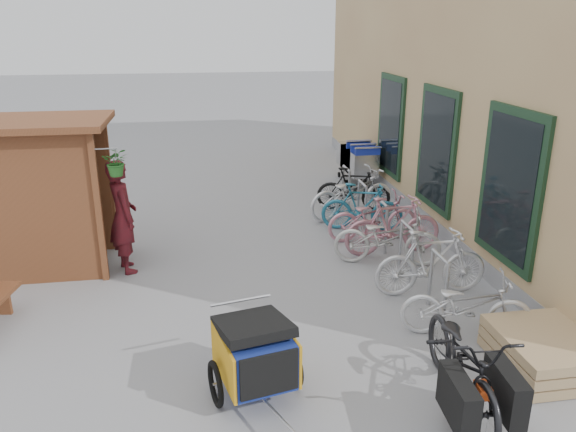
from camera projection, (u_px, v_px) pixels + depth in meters
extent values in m
plane|color=gray|center=(269.00, 327.00, 7.32)|extent=(80.00, 80.00, 0.00)
cube|color=tan|center=(556.00, 36.00, 11.37)|extent=(6.00, 13.00, 7.00)
cube|color=gray|center=(407.00, 201.00, 12.02)|extent=(0.18, 13.00, 0.30)
cube|color=#15301C|center=(510.00, 187.00, 7.80)|extent=(0.06, 1.50, 2.20)
cube|color=black|center=(508.00, 187.00, 7.79)|extent=(0.02, 1.25, 1.95)
cube|color=#15301C|center=(437.00, 149.00, 10.13)|extent=(0.06, 1.50, 2.20)
cube|color=black|center=(435.00, 149.00, 10.13)|extent=(0.02, 1.25, 1.95)
cube|color=#15301C|center=(391.00, 126.00, 12.46)|extent=(0.06, 1.50, 2.20)
cube|color=black|center=(389.00, 126.00, 12.46)|extent=(0.02, 1.25, 1.95)
cube|color=brown|center=(98.00, 209.00, 8.32)|extent=(0.09, 0.09, 2.30)
cube|color=brown|center=(110.00, 185.00, 9.54)|extent=(0.09, 0.09, 2.30)
cube|color=brown|center=(35.00, 211.00, 8.21)|extent=(1.80, 0.05, 2.30)
cube|color=brown|center=(54.00, 188.00, 9.37)|extent=(1.80, 0.05, 2.30)
cube|color=brown|center=(34.00, 122.00, 8.40)|extent=(2.15, 1.65, 0.10)
cube|color=brown|center=(34.00, 215.00, 8.84)|extent=(1.30, 1.15, 0.04)
cube|color=brown|center=(28.00, 178.00, 8.65)|extent=(1.30, 1.15, 0.04)
cylinder|color=#A5A8AD|center=(104.00, 149.00, 8.06)|extent=(0.36, 0.02, 0.02)
imported|color=#286D26|center=(117.00, 162.00, 8.15)|extent=(0.38, 0.33, 0.42)
cylinder|color=#A5A8AD|center=(446.00, 294.00, 7.31)|extent=(0.05, 0.05, 0.84)
cylinder|color=#A5A8AD|center=(431.00, 278.00, 7.77)|extent=(0.05, 0.05, 0.84)
cylinder|color=#A5A8AD|center=(441.00, 257.00, 7.40)|extent=(0.05, 0.50, 0.05)
cylinder|color=#A5A8AD|center=(412.00, 258.00, 8.42)|extent=(0.05, 0.05, 0.84)
cylinder|color=#A5A8AD|center=(400.00, 246.00, 8.89)|extent=(0.05, 0.05, 0.84)
cylinder|color=#A5A8AD|center=(408.00, 226.00, 8.52)|extent=(0.05, 0.50, 0.05)
cylinder|color=#A5A8AD|center=(386.00, 230.00, 9.54)|extent=(0.05, 0.05, 0.84)
cylinder|color=#A5A8AD|center=(377.00, 221.00, 10.01)|extent=(0.05, 0.05, 0.84)
cylinder|color=#A5A8AD|center=(383.00, 202.00, 9.64)|extent=(0.05, 0.50, 0.05)
cylinder|color=#A5A8AD|center=(366.00, 209.00, 10.66)|extent=(0.05, 0.05, 0.84)
cylinder|color=#A5A8AD|center=(358.00, 201.00, 11.13)|extent=(0.05, 0.05, 0.84)
cylinder|color=#A5A8AD|center=(363.00, 184.00, 10.76)|extent=(0.05, 0.50, 0.05)
cylinder|color=#A5A8AD|center=(349.00, 191.00, 11.78)|extent=(0.05, 0.05, 0.84)
cylinder|color=#A5A8AD|center=(343.00, 184.00, 12.25)|extent=(0.05, 0.05, 0.84)
cylinder|color=#A5A8AD|center=(347.00, 169.00, 11.88)|extent=(0.05, 0.50, 0.05)
cube|color=tan|center=(543.00, 362.00, 6.45)|extent=(1.00, 1.20, 0.12)
cube|color=tan|center=(545.00, 351.00, 6.41)|extent=(1.00, 1.20, 0.12)
cube|color=tan|center=(546.00, 341.00, 6.36)|extent=(1.00, 1.20, 0.12)
cube|color=silver|center=(361.00, 162.00, 13.23)|extent=(0.59, 0.91, 0.56)
cube|color=#192AA3|center=(368.00, 151.00, 12.67)|extent=(0.59, 0.04, 0.19)
cylinder|color=silver|center=(368.00, 148.00, 12.62)|extent=(0.62, 0.04, 0.04)
cylinder|color=black|center=(355.00, 191.00, 13.03)|extent=(0.04, 0.13, 0.13)
cube|color=silver|center=(357.00, 159.00, 13.58)|extent=(0.59, 0.91, 0.56)
cube|color=#192AA3|center=(363.00, 147.00, 13.02)|extent=(0.59, 0.04, 0.19)
cylinder|color=silver|center=(364.00, 145.00, 12.97)|extent=(0.62, 0.04, 0.04)
cylinder|color=black|center=(351.00, 187.00, 13.38)|extent=(0.04, 0.13, 0.13)
cube|color=silver|center=(353.00, 155.00, 13.93)|extent=(0.59, 0.91, 0.56)
cube|color=#192AA3|center=(359.00, 144.00, 13.37)|extent=(0.59, 0.04, 0.19)
cylinder|color=silver|center=(359.00, 141.00, 13.32)|extent=(0.62, 0.04, 0.04)
cylinder|color=black|center=(347.00, 182.00, 13.73)|extent=(0.04, 0.13, 0.13)
cube|color=#1B3596|center=(255.00, 354.00, 5.87)|extent=(0.81, 0.97, 0.50)
cube|color=orange|center=(223.00, 361.00, 5.75)|extent=(0.21, 0.84, 0.50)
cube|color=orange|center=(285.00, 347.00, 5.99)|extent=(0.21, 0.84, 0.50)
cube|color=black|center=(269.00, 375.00, 5.47)|extent=(0.59, 0.16, 0.46)
cube|color=black|center=(253.00, 326.00, 5.81)|extent=(0.86, 0.95, 0.24)
torus|color=black|center=(215.00, 384.00, 5.80)|extent=(0.16, 0.49, 0.49)
torus|color=black|center=(293.00, 366.00, 6.10)|extent=(0.16, 0.49, 0.49)
cylinder|color=#B7B7BC|center=(280.00, 417.00, 5.31)|extent=(0.19, 0.72, 0.03)
cylinder|color=#B7B7BC|center=(241.00, 301.00, 6.15)|extent=(0.67, 0.18, 0.03)
imported|color=black|center=(463.00, 360.00, 5.74)|extent=(0.81, 1.95, 1.00)
cube|color=black|center=(458.00, 399.00, 5.21)|extent=(0.23, 0.66, 0.45)
cube|color=black|center=(505.00, 390.00, 5.35)|extent=(0.23, 0.66, 0.45)
cube|color=#DD4514|center=(483.00, 390.00, 5.26)|extent=(0.13, 0.19, 0.12)
imported|color=maroon|center=(123.00, 216.00, 8.75)|extent=(0.64, 0.77, 1.81)
imported|color=silver|center=(466.00, 306.00, 7.00)|extent=(1.71, 0.98, 0.85)
imported|color=silver|center=(431.00, 262.00, 8.07)|extent=(1.68, 0.52, 1.00)
imported|color=#B5B5B1|center=(387.00, 238.00, 9.11)|extent=(1.83, 1.06, 0.91)
imported|color=#C27D8E|center=(393.00, 226.00, 9.49)|extent=(1.74, 0.58, 1.03)
imported|color=#C27D8E|center=(373.00, 217.00, 10.14)|extent=(1.70, 0.64, 0.88)
imported|color=#226C8A|center=(362.00, 207.00, 10.61)|extent=(1.60, 0.85, 0.92)
imported|color=silver|center=(352.00, 194.00, 11.30)|extent=(2.02, 1.21, 1.00)
imported|color=black|center=(353.00, 189.00, 11.75)|extent=(1.60, 0.87, 0.93)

